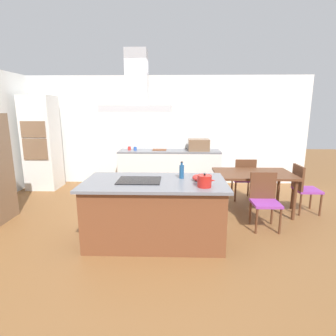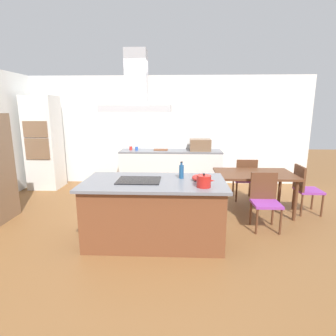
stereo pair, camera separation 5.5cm
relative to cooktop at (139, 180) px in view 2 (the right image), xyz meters
name	(u,v)px [view 2 (the right image)]	position (x,y,z in m)	size (l,w,h in m)	color
ground	(162,205)	(0.22, 1.50, -0.91)	(16.00, 16.00, 0.00)	brown
wall_back	(166,131)	(0.22, 3.25, 0.44)	(7.20, 0.10, 2.70)	white
kitchen_island	(155,211)	(0.22, 0.00, -0.45)	(2.00, 1.03, 0.90)	brown
cooktop	(139,180)	(0.00, 0.00, 0.00)	(0.60, 0.44, 0.01)	black
tea_kettle	(204,181)	(0.88, -0.27, 0.07)	(0.24, 0.19, 0.18)	#B21E19
olive_oil_bottle	(181,171)	(0.60, 0.16, 0.10)	(0.07, 0.07, 0.25)	navy
mixing_bowl	(198,178)	(0.83, 0.02, 0.04)	(0.17, 0.17, 0.09)	red
back_counter	(171,168)	(0.36, 2.88, -0.46)	(2.47, 0.62, 0.90)	silver
countertop_microwave	(200,145)	(1.07, 2.88, 0.13)	(0.50, 0.38, 0.28)	brown
coffee_mug_red	(131,148)	(-0.64, 2.91, 0.04)	(0.08, 0.08, 0.09)	red
coffee_mug_blue	(137,148)	(-0.49, 2.87, 0.04)	(0.08, 0.08, 0.09)	#2D56B2
cutting_board	(161,150)	(0.11, 2.93, 0.00)	(0.34, 0.24, 0.02)	brown
wall_oven_stack	(44,143)	(-2.68, 2.65, 0.20)	(0.70, 0.66, 2.20)	silver
dining_table	(254,177)	(1.94, 1.19, -0.24)	(1.40, 0.90, 0.75)	#59331E
chair_facing_back_wall	(245,177)	(1.94, 1.85, -0.40)	(0.42, 0.42, 0.89)	purple
chair_facing_island	(265,197)	(1.94, 0.52, -0.40)	(0.42, 0.42, 0.89)	purple
chair_at_right_end	(304,186)	(2.85, 1.19, -0.40)	(0.42, 0.42, 0.89)	purple
range_hood	(137,92)	(0.00, 0.00, 1.20)	(0.90, 0.55, 0.78)	#ADADB2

